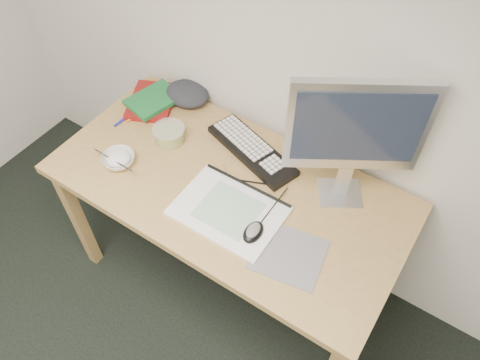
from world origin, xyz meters
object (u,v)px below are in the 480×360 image
object	(u,v)px
monitor	(356,131)
keyboard	(252,150)
sketchpad	(229,211)
desk	(228,198)
rice_bowl	(119,160)

from	to	relation	value
monitor	keyboard	bearing A→B (deg)	148.80
sketchpad	monitor	bearing A→B (deg)	44.20
sketchpad	keyboard	world-z (taller)	keyboard
desk	rice_bowl	distance (m)	0.46
rice_bowl	sketchpad	bearing A→B (deg)	5.08
desk	monitor	world-z (taller)	monitor
desk	rice_bowl	xyz separation A→B (m)	(-0.43, -0.15, 0.10)
keyboard	sketchpad	bearing A→B (deg)	-55.88
sketchpad	keyboard	xyz separation A→B (m)	(-0.09, 0.30, 0.01)
keyboard	rice_bowl	size ratio (longest dim) A/B	3.26
desk	keyboard	size ratio (longest dim) A/B	3.28
monitor	rice_bowl	bearing A→B (deg)	171.56
monitor	desk	bearing A→B (deg)	176.01
desk	monitor	xyz separation A→B (m)	(0.38, 0.20, 0.42)
desk	sketchpad	xyz separation A→B (m)	(0.08, -0.10, 0.09)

